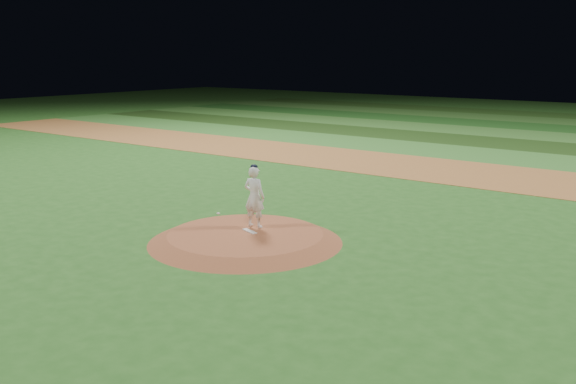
# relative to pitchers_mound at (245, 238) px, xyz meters

# --- Properties ---
(ground) EXTENTS (120.00, 120.00, 0.00)m
(ground) POSITION_rel_pitchers_mound_xyz_m (0.00, 0.00, -0.12)
(ground) COLOR #27601F
(ground) RESTS_ON ground
(infield_dirt_band) EXTENTS (70.00, 6.00, 0.02)m
(infield_dirt_band) POSITION_rel_pitchers_mound_xyz_m (0.00, 14.00, -0.12)
(infield_dirt_band) COLOR #A16632
(infield_dirt_band) RESTS_ON ground
(outfield_stripe_0) EXTENTS (70.00, 5.00, 0.02)m
(outfield_stripe_0) POSITION_rel_pitchers_mound_xyz_m (0.00, 19.50, -0.12)
(outfield_stripe_0) COLOR #36782B
(outfield_stripe_0) RESTS_ON ground
(outfield_stripe_1) EXTENTS (70.00, 5.00, 0.02)m
(outfield_stripe_1) POSITION_rel_pitchers_mound_xyz_m (0.00, 24.50, -0.12)
(outfield_stripe_1) COLOR #1E4014
(outfield_stripe_1) RESTS_ON ground
(outfield_stripe_2) EXTENTS (70.00, 5.00, 0.02)m
(outfield_stripe_2) POSITION_rel_pitchers_mound_xyz_m (0.00, 29.50, -0.12)
(outfield_stripe_2) COLOR #367129
(outfield_stripe_2) RESTS_ON ground
(outfield_stripe_3) EXTENTS (70.00, 5.00, 0.02)m
(outfield_stripe_3) POSITION_rel_pitchers_mound_xyz_m (0.00, 34.50, -0.12)
(outfield_stripe_3) COLOR #1B4E19
(outfield_stripe_3) RESTS_ON ground
(pitchers_mound) EXTENTS (5.50, 5.50, 0.25)m
(pitchers_mound) POSITION_rel_pitchers_mound_xyz_m (0.00, 0.00, 0.00)
(pitchers_mound) COLOR #99512F
(pitchers_mound) RESTS_ON ground
(pitching_rubber) EXTENTS (0.60, 0.33, 0.03)m
(pitching_rubber) POSITION_rel_pitchers_mound_xyz_m (-0.01, 0.20, 0.14)
(pitching_rubber) COLOR white
(pitching_rubber) RESTS_ON pitchers_mound
(rosin_bag) EXTENTS (0.12, 0.12, 0.06)m
(rosin_bag) POSITION_rel_pitchers_mound_xyz_m (-2.10, 1.12, 0.16)
(rosin_bag) COLOR silver
(rosin_bag) RESTS_ON pitchers_mound
(pitcher_on_mound) EXTENTS (0.71, 0.52, 1.86)m
(pitcher_on_mound) POSITION_rel_pitchers_mound_xyz_m (-0.23, 0.69, 1.04)
(pitcher_on_mound) COLOR white
(pitcher_on_mound) RESTS_ON pitchers_mound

